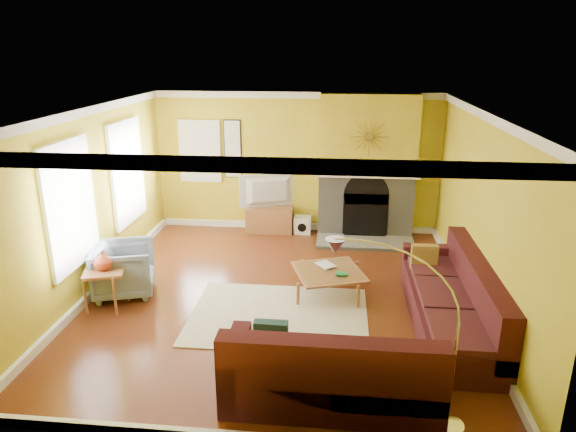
# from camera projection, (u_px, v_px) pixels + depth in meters

# --- Properties ---
(floor) EXTENTS (5.50, 6.00, 0.02)m
(floor) POSITION_uv_depth(u_px,v_px,m) (279.00, 297.00, 7.56)
(floor) COLOR brown
(floor) RESTS_ON ground
(ceiling) EXTENTS (5.50, 6.00, 0.02)m
(ceiling) POSITION_uv_depth(u_px,v_px,m) (278.00, 110.00, 6.71)
(ceiling) COLOR white
(ceiling) RESTS_ON ground
(wall_back) EXTENTS (5.50, 0.02, 2.70)m
(wall_back) POSITION_uv_depth(u_px,v_px,m) (297.00, 163.00, 9.98)
(wall_back) COLOR gold
(wall_back) RESTS_ON ground
(wall_front) EXTENTS (5.50, 0.02, 2.70)m
(wall_front) POSITION_uv_depth(u_px,v_px,m) (236.00, 317.00, 4.29)
(wall_front) COLOR gold
(wall_front) RESTS_ON ground
(wall_left) EXTENTS (0.02, 6.00, 2.70)m
(wall_left) POSITION_uv_depth(u_px,v_px,m) (89.00, 203.00, 7.40)
(wall_left) COLOR gold
(wall_left) RESTS_ON ground
(wall_right) EXTENTS (0.02, 6.00, 2.70)m
(wall_right) POSITION_uv_depth(u_px,v_px,m) (483.00, 215.00, 6.87)
(wall_right) COLOR gold
(wall_right) RESTS_ON ground
(baseboard) EXTENTS (5.50, 6.00, 0.12)m
(baseboard) POSITION_uv_depth(u_px,v_px,m) (279.00, 293.00, 7.54)
(baseboard) COLOR white
(baseboard) RESTS_ON floor
(crown_molding) EXTENTS (5.50, 6.00, 0.12)m
(crown_molding) POSITION_uv_depth(u_px,v_px,m) (278.00, 115.00, 6.73)
(crown_molding) COLOR white
(crown_molding) RESTS_ON ceiling
(window_left_near) EXTENTS (0.06, 1.22, 1.72)m
(window_left_near) POSITION_uv_depth(u_px,v_px,m) (126.00, 172.00, 8.58)
(window_left_near) COLOR white
(window_left_near) RESTS_ON wall_left
(window_left_far) EXTENTS (0.06, 1.22, 1.72)m
(window_left_far) POSITION_uv_depth(u_px,v_px,m) (69.00, 206.00, 6.78)
(window_left_far) COLOR white
(window_left_far) RESTS_ON wall_left
(window_back) EXTENTS (0.82, 0.06, 1.22)m
(window_back) POSITION_uv_depth(u_px,v_px,m) (200.00, 151.00, 10.05)
(window_back) COLOR white
(window_back) RESTS_ON wall_back
(wall_art) EXTENTS (0.34, 0.04, 1.14)m
(wall_art) POSITION_uv_depth(u_px,v_px,m) (233.00, 149.00, 9.98)
(wall_art) COLOR white
(wall_art) RESTS_ON wall_back
(fireplace) EXTENTS (1.80, 0.40, 2.70)m
(fireplace) POSITION_uv_depth(u_px,v_px,m) (367.00, 167.00, 9.65)
(fireplace) COLOR gray
(fireplace) RESTS_ON floor
(mantel) EXTENTS (1.92, 0.22, 0.08)m
(mantel) POSITION_uv_depth(u_px,v_px,m) (368.00, 175.00, 9.46)
(mantel) COLOR white
(mantel) RESTS_ON fireplace
(hearth) EXTENTS (1.80, 0.70, 0.06)m
(hearth) POSITION_uv_depth(u_px,v_px,m) (365.00, 243.00, 9.55)
(hearth) COLOR gray
(hearth) RESTS_ON floor
(sunburst) EXTENTS (0.70, 0.04, 0.70)m
(sunburst) POSITION_uv_depth(u_px,v_px,m) (369.00, 137.00, 9.24)
(sunburst) COLOR olive
(sunburst) RESTS_ON fireplace
(rug) EXTENTS (2.40, 1.80, 0.02)m
(rug) POSITION_uv_depth(u_px,v_px,m) (279.00, 315.00, 7.00)
(rug) COLOR beige
(rug) RESTS_ON floor
(sectional_sofa) EXTENTS (3.04, 3.52, 0.90)m
(sectional_sofa) POSITION_uv_depth(u_px,v_px,m) (368.00, 303.00, 6.41)
(sectional_sofa) COLOR #44161A
(sectional_sofa) RESTS_ON floor
(coffee_table) EXTENTS (1.19, 1.19, 0.37)m
(coffee_table) POSITION_uv_depth(u_px,v_px,m) (329.00, 282.00, 7.60)
(coffee_table) COLOR white
(coffee_table) RESTS_ON floor
(media_console) EXTENTS (0.91, 0.41, 0.50)m
(media_console) POSITION_uv_depth(u_px,v_px,m) (270.00, 220.00, 10.13)
(media_console) COLOR #9E6239
(media_console) RESTS_ON floor
(tv) EXTENTS (1.11, 0.52, 0.65)m
(tv) POSITION_uv_depth(u_px,v_px,m) (269.00, 191.00, 9.95)
(tv) COLOR black
(tv) RESTS_ON media_console
(subwoofer) EXTENTS (0.32, 0.32, 0.32)m
(subwoofer) POSITION_uv_depth(u_px,v_px,m) (303.00, 225.00, 10.10)
(subwoofer) COLOR white
(subwoofer) RESTS_ON floor
(armchair) EXTENTS (1.05, 1.03, 0.77)m
(armchair) POSITION_uv_depth(u_px,v_px,m) (124.00, 269.00, 7.54)
(armchair) COLOR gray
(armchair) RESTS_ON floor
(side_table) EXTENTS (0.66, 0.66, 0.58)m
(side_table) POSITION_uv_depth(u_px,v_px,m) (106.00, 288.00, 7.16)
(side_table) COLOR #9E6239
(side_table) RESTS_ON floor
(vase) EXTENTS (0.33, 0.33, 0.27)m
(vase) POSITION_uv_depth(u_px,v_px,m) (103.00, 260.00, 7.03)
(vase) COLOR #C5401E
(vase) RESTS_ON side_table
(book) EXTENTS (0.34, 0.36, 0.03)m
(book) POSITION_uv_depth(u_px,v_px,m) (320.00, 267.00, 7.64)
(book) COLOR white
(book) RESTS_ON coffee_table
(arc_lamp) EXTENTS (1.23, 0.36, 1.91)m
(arc_lamp) POSITION_uv_depth(u_px,v_px,m) (399.00, 339.00, 4.69)
(arc_lamp) COLOR silver
(arc_lamp) RESTS_ON floor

